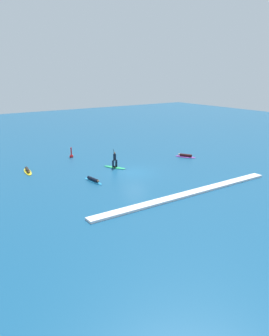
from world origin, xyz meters
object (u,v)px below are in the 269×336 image
at_px(surfer_on_blue_board, 93,180).
at_px(surfer_on_green_board, 115,164).
at_px(surfer_on_yellow_board, 28,171).
at_px(marker_buoy, 71,155).
at_px(surfer_on_purple_board, 185,156).

relative_size(surfer_on_blue_board, surfer_on_green_board, 1.04).
relative_size(surfer_on_yellow_board, surfer_on_blue_board, 1.05).
bearing_deg(surfer_on_blue_board, surfer_on_green_board, 119.19).
bearing_deg(surfer_on_green_board, surfer_on_blue_board, -82.16).
distance_m(surfer_on_yellow_board, marker_buoy, 7.29).
xyz_separation_m(surfer_on_purple_board, surfer_on_blue_board, (-13.96, -2.10, -0.00)).
xyz_separation_m(surfer_on_yellow_board, surfer_on_blue_board, (4.15, -6.80, 0.01)).
height_order(surfer_on_purple_board, surfer_on_green_board, surfer_on_green_board).
bearing_deg(surfer_on_purple_board, surfer_on_blue_board, 68.98).
distance_m(surfer_on_blue_board, marker_buoy, 10.34).
bearing_deg(surfer_on_yellow_board, marker_buoy, 125.87).
height_order(surfer_on_yellow_board, surfer_on_green_board, surfer_on_green_board).
distance_m(surfer_on_purple_board, surfer_on_green_board, 9.74).
distance_m(surfer_on_purple_board, surfer_on_blue_board, 14.12).
height_order(surfer_on_purple_board, marker_buoy, marker_buoy).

